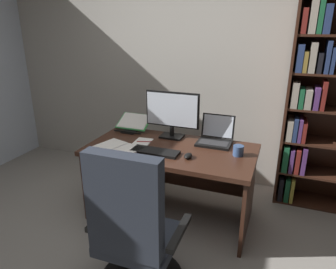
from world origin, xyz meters
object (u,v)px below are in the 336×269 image
(office_chair, at_px, (134,238))
(monitor, at_px, (172,114))
(bookshelf, at_px, (319,105))
(notepad, at_px, (142,142))
(laptop, at_px, (215,137))
(coffee_mug, at_px, (238,151))
(desk, at_px, (173,164))
(computer_mouse, at_px, (188,156))
(pen, at_px, (144,142))
(open_binder, at_px, (118,148))
(reading_stand_with_book, at_px, (133,123))
(keyboard, at_px, (155,152))

(office_chair, distance_m, monitor, 1.33)
(bookshelf, xyz_separation_m, notepad, (-1.51, -0.73, -0.32))
(laptop, bearing_deg, bookshelf, 29.15)
(bookshelf, relative_size, office_chair, 1.84)
(office_chair, relative_size, coffee_mug, 12.12)
(desk, xyz_separation_m, office_chair, (0.11, -1.03, -0.05))
(monitor, relative_size, coffee_mug, 5.93)
(desk, xyz_separation_m, notepad, (-0.29, -0.05, 0.20))
(notepad, height_order, coffee_mug, coffee_mug)
(computer_mouse, xyz_separation_m, coffee_mug, (0.38, 0.20, 0.02))
(office_chair, bearing_deg, pen, 110.54)
(computer_mouse, height_order, open_binder, computer_mouse)
(open_binder, distance_m, coffee_mug, 1.05)
(monitor, bearing_deg, pen, -127.88)
(desk, height_order, open_binder, open_binder)
(desk, bearing_deg, open_binder, -146.13)
(laptop, xyz_separation_m, open_binder, (-0.77, -0.48, -0.04))
(monitor, xyz_separation_m, laptop, (0.43, 0.00, -0.18))
(monitor, distance_m, reading_stand_with_book, 0.49)
(reading_stand_with_book, bearing_deg, pen, -49.08)
(keyboard, distance_m, computer_mouse, 0.30)
(office_chair, xyz_separation_m, notepad, (-0.40, 0.98, 0.25))
(desk, xyz_separation_m, bookshelf, (1.22, 0.68, 0.52))
(notepad, bearing_deg, office_chair, -67.82)
(laptop, distance_m, pen, 0.67)
(pen, bearing_deg, coffee_mug, 1.49)
(computer_mouse, xyz_separation_m, open_binder, (-0.64, -0.05, -0.01))
(bookshelf, relative_size, notepad, 9.60)
(office_chair, xyz_separation_m, monitor, (-0.19, 1.22, 0.48))
(computer_mouse, relative_size, notepad, 0.50)
(laptop, distance_m, reading_stand_with_book, 0.89)
(office_chair, distance_m, keyboard, 0.86)
(laptop, height_order, coffee_mug, laptop)
(laptop, bearing_deg, coffee_mug, -41.82)
(desk, height_order, coffee_mug, coffee_mug)
(laptop, bearing_deg, computer_mouse, -106.99)
(pen, bearing_deg, office_chair, -68.83)
(computer_mouse, distance_m, reading_stand_with_book, 0.91)
(open_binder, relative_size, pen, 3.41)
(keyboard, bearing_deg, open_binder, -171.63)
(open_binder, bearing_deg, reading_stand_with_book, 119.51)
(computer_mouse, distance_m, open_binder, 0.64)
(desk, height_order, office_chair, office_chair)
(computer_mouse, bearing_deg, reading_stand_with_book, 146.97)
(laptop, relative_size, coffee_mug, 3.46)
(desk, xyz_separation_m, reading_stand_with_book, (-0.54, 0.26, 0.27))
(desk, xyz_separation_m, computer_mouse, (0.22, -0.23, 0.21))
(keyboard, height_order, pen, keyboard)
(pen, xyz_separation_m, coffee_mug, (0.87, 0.02, 0.03))
(bookshelf, height_order, open_binder, bookshelf)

